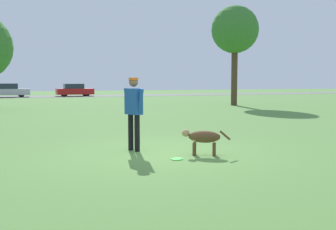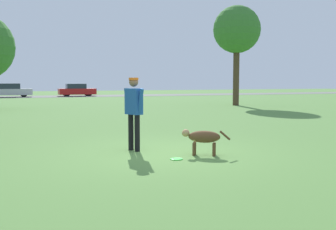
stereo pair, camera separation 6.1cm
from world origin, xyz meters
TOP-DOWN VIEW (x-y plane):
  - ground_plane at (0.00, 0.00)m, footprint 120.00×120.00m
  - far_road_strip at (0.00, 35.90)m, footprint 120.00×6.00m
  - person at (-0.52, 0.43)m, footprint 0.38×0.70m
  - dog at (0.78, -0.69)m, footprint 1.01×0.66m
  - frisbee at (0.05, -0.92)m, footprint 0.27×0.27m
  - tree_far_right at (10.92, 15.23)m, footprint 3.24×3.24m
  - parked_car_silver at (-4.22, 35.55)m, footprint 4.42×1.75m
  - parked_car_red at (2.73, 35.87)m, footprint 4.07×1.80m

SIDE VIEW (x-z plane):
  - ground_plane at x=0.00m, z-range 0.00..0.00m
  - far_road_strip at x=0.00m, z-range 0.00..0.01m
  - frisbee at x=0.05m, z-range 0.00..0.02m
  - dog at x=0.78m, z-range 0.11..0.71m
  - parked_car_red at x=2.73m, z-range -0.02..1.36m
  - parked_car_silver at x=-4.22m, z-range -0.01..1.42m
  - person at x=-0.52m, z-range 0.18..1.96m
  - tree_far_right at x=10.92m, z-range 1.73..8.58m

